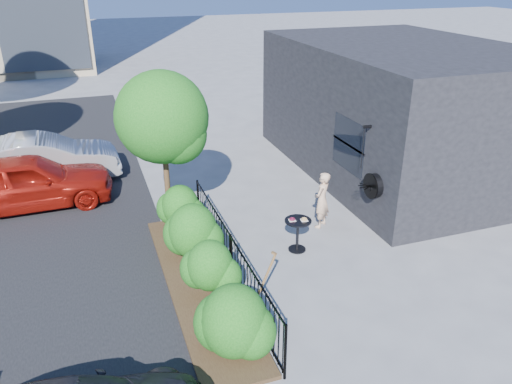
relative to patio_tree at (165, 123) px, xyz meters
name	(u,v)px	position (x,y,z in m)	size (l,w,h in m)	color
ground	(296,266)	(2.24, -2.76, -2.76)	(120.00, 120.00, 0.00)	gray
shop_building	(400,108)	(7.73, 1.74, -0.76)	(6.22, 9.00, 4.00)	black
fence	(231,257)	(0.74, -2.76, -2.20)	(0.05, 6.05, 1.10)	black
planting_bed	(200,284)	(0.04, -2.76, -2.72)	(1.30, 6.00, 0.08)	#382616
shrubs	(202,254)	(0.14, -2.66, -2.06)	(1.10, 5.60, 1.24)	#165B14
patio_tree	(165,123)	(0.00, 0.00, 0.00)	(2.20, 2.20, 3.94)	#3F2B19
cafe_table	(298,229)	(2.55, -2.11, -2.22)	(0.63, 0.63, 0.84)	black
woman	(322,200)	(3.60, -1.21, -2.02)	(0.54, 0.35, 1.48)	#D6AB8A
shovel	(262,287)	(0.98, -4.02, -2.17)	(0.50, 0.17, 1.34)	brown
car_red	(28,182)	(-3.49, 2.48, -2.01)	(1.78, 4.43, 1.51)	#A5170D
car_silver	(43,160)	(-3.16, 4.19, -2.03)	(1.56, 4.48, 1.48)	#A5A6AA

